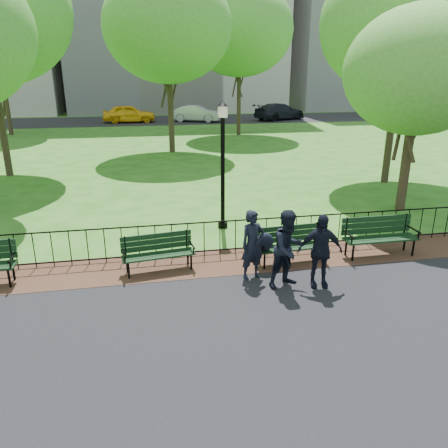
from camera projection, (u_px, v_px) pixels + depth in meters
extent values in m
plane|color=#285E18|center=(282.00, 287.00, 9.41)|extent=(120.00, 120.00, 0.00)
cube|color=black|center=(357.00, 395.00, 6.26)|extent=(60.00, 9.20, 0.01)
cube|color=#3D2419|center=(263.00, 258.00, 10.79)|extent=(60.00, 1.60, 0.01)
cube|color=black|center=(168.00, 120.00, 41.85)|extent=(70.00, 9.00, 0.01)
cylinder|color=black|center=(259.00, 219.00, 10.97)|extent=(24.00, 0.04, 0.04)
cylinder|color=black|center=(258.00, 247.00, 11.22)|extent=(24.00, 0.04, 0.04)
cylinder|color=black|center=(258.00, 235.00, 11.11)|extent=(0.02, 0.02, 0.90)
cube|color=beige|center=(365.00, 7.00, 54.59)|extent=(20.00, 15.00, 24.00)
cube|color=black|center=(292.00, 247.00, 10.41)|extent=(1.74, 0.57, 0.04)
cube|color=black|center=(288.00, 231.00, 10.52)|extent=(1.72, 0.15, 0.43)
cylinder|color=black|center=(264.00, 261.00, 10.14)|extent=(0.05, 0.05, 0.43)
cylinder|color=black|center=(323.00, 255.00, 10.50)|extent=(0.05, 0.05, 0.43)
cylinder|color=black|center=(260.00, 256.00, 10.46)|extent=(0.05, 0.05, 0.43)
cylinder|color=black|center=(316.00, 250.00, 10.81)|extent=(0.05, 0.05, 0.43)
cylinder|color=black|center=(260.00, 244.00, 10.15)|extent=(0.07, 0.54, 0.04)
cylinder|color=black|center=(323.00, 237.00, 10.54)|extent=(0.07, 0.54, 0.04)
ellipsoid|color=black|center=(265.00, 242.00, 10.06)|extent=(0.43, 0.31, 0.45)
cube|color=black|center=(159.00, 255.00, 9.99)|extent=(1.70, 0.65, 0.04)
cube|color=black|center=(156.00, 239.00, 10.10)|extent=(1.64, 0.25, 0.41)
cylinder|color=black|center=(129.00, 271.00, 9.69)|extent=(0.05, 0.05, 0.41)
cylinder|color=black|center=(191.00, 262.00, 10.12)|extent=(0.05, 0.05, 0.41)
cylinder|color=black|center=(127.00, 265.00, 9.99)|extent=(0.05, 0.05, 0.41)
cylinder|color=black|center=(188.00, 257.00, 10.42)|extent=(0.05, 0.05, 0.41)
cylinder|color=black|center=(124.00, 253.00, 9.70)|extent=(0.10, 0.51, 0.04)
cylinder|color=black|center=(192.00, 244.00, 10.17)|extent=(0.10, 0.51, 0.04)
cylinder|color=black|center=(9.00, 278.00, 9.28)|extent=(0.05, 0.05, 0.46)
cylinder|color=black|center=(13.00, 271.00, 9.62)|extent=(0.05, 0.05, 0.46)
cylinder|color=black|center=(12.00, 257.00, 9.33)|extent=(0.05, 0.57, 0.04)
cube|color=black|center=(381.00, 239.00, 10.82)|extent=(1.87, 0.51, 0.04)
cube|color=black|center=(377.00, 222.00, 10.95)|extent=(1.87, 0.04, 0.47)
cylinder|color=black|center=(353.00, 253.00, 10.58)|extent=(0.05, 0.05, 0.47)
cylinder|color=black|center=(413.00, 248.00, 10.87)|extent=(0.05, 0.05, 0.47)
cylinder|color=black|center=(346.00, 247.00, 10.92)|extent=(0.05, 0.05, 0.47)
cylinder|color=black|center=(405.00, 242.00, 11.22)|extent=(0.05, 0.05, 0.47)
cylinder|color=black|center=(348.00, 234.00, 10.60)|extent=(0.04, 0.58, 0.04)
cylinder|color=black|center=(414.00, 229.00, 10.92)|extent=(0.04, 0.58, 0.04)
cylinder|color=black|center=(223.00, 225.00, 12.98)|extent=(0.28, 0.28, 0.16)
cylinder|color=black|center=(223.00, 174.00, 12.47)|extent=(0.12, 0.12, 3.25)
cube|color=beige|center=(223.00, 112.00, 11.90)|extent=(0.22, 0.22, 0.31)
cone|color=black|center=(223.00, 104.00, 11.83)|extent=(0.33, 0.33, 0.12)
cylinder|color=#2D2116|center=(405.00, 170.00, 14.30)|extent=(0.32, 0.32, 2.70)
ellipsoid|color=#498B29|center=(419.00, 71.00, 13.29)|extent=(4.55, 4.55, 3.87)
cylinder|color=#2D2116|center=(390.00, 137.00, 17.76)|extent=(0.30, 0.30, 3.74)
ellipsoid|color=#498B29|center=(404.00, 23.00, 16.36)|extent=(6.30, 6.30, 5.35)
cylinder|color=#2D2116|center=(2.00, 129.00, 18.84)|extent=(0.30, 0.30, 4.11)
cylinder|color=#2D2116|center=(171.00, 116.00, 24.52)|extent=(0.33, 0.33, 4.06)
ellipsoid|color=#498B29|center=(167.00, 27.00, 23.01)|extent=(6.84, 6.84, 5.82)
cylinder|color=#2D2116|center=(239.00, 104.00, 31.40)|extent=(0.29, 0.29, 4.36)
ellipsoid|color=#498B29|center=(240.00, 29.00, 29.77)|extent=(7.35, 7.35, 6.24)
cylinder|color=#2D2116|center=(7.00, 103.00, 31.35)|extent=(0.32, 0.32, 4.50)
imported|color=black|center=(253.00, 245.00, 9.55)|extent=(0.66, 0.53, 1.57)
imported|color=black|center=(288.00, 249.00, 9.19)|extent=(0.92, 0.68, 1.69)
imported|color=black|center=(320.00, 251.00, 9.19)|extent=(0.99, 0.53, 1.61)
imported|color=yellow|center=(129.00, 114.00, 39.45)|extent=(4.72, 1.98, 1.59)
imported|color=#B3B6BB|center=(197.00, 113.00, 40.12)|extent=(4.76, 3.14, 1.48)
imported|color=black|center=(280.00, 112.00, 41.72)|extent=(5.74, 4.19, 1.55)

